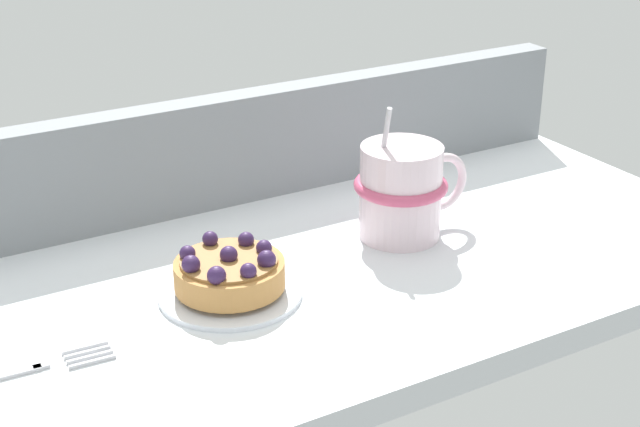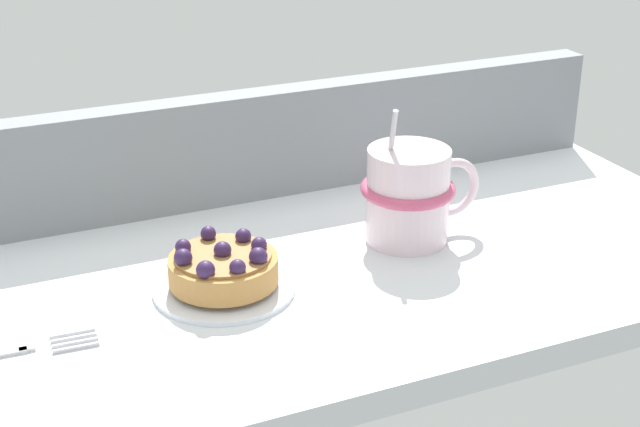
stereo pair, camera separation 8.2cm
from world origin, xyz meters
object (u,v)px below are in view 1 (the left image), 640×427
raspberry_tart (229,271)px  dessert_fork (8,373)px  dessert_plate (230,291)px  coffee_mug (402,191)px

raspberry_tart → dessert_fork: 19.31cm
dessert_plate → raspberry_tart: bearing=-114.0°
dessert_plate → coffee_mug: bearing=7.7°
dessert_plate → raspberry_tart: size_ratio=1.30×
dessert_plate → dessert_fork: bearing=-171.5°
dessert_plate → coffee_mug: 19.70cm
dessert_plate → raspberry_tart: (-0.02, -0.04, 1.92)cm
dessert_plate → coffee_mug: coffee_mug is taller
dessert_fork → coffee_mug: bearing=8.1°
coffee_mug → dessert_fork: bearing=-171.9°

